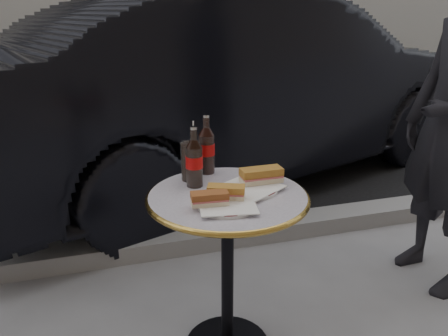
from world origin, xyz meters
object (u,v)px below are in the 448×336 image
object	(u,v)px
cola_glass	(190,161)
parked_car	(246,87)
bistro_table	(227,277)
cola_bottle_left	(194,157)
plate_left	(227,206)
plate_right	(250,189)
cola_bottle_right	(206,144)

from	to	relation	value
cola_glass	parked_car	distance (m)	2.11
bistro_table	cola_bottle_left	world-z (taller)	cola_bottle_left
plate_left	cola_glass	distance (m)	0.32
bistro_table	plate_right	size ratio (longest dim) A/B	3.40
plate_left	cola_bottle_right	world-z (taller)	cola_bottle_right
plate_left	parked_car	distance (m)	2.36
plate_left	plate_right	xyz separation A→B (m)	(0.13, 0.12, 0.00)
plate_left	parked_car	bearing A→B (deg)	69.30
parked_car	cola_glass	bearing A→B (deg)	134.74
bistro_table	plate_left	world-z (taller)	plate_left
bistro_table	cola_bottle_right	world-z (taller)	cola_bottle_right
bistro_table	cola_bottle_left	size ratio (longest dim) A/B	3.01
cola_bottle_right	cola_bottle_left	bearing A→B (deg)	-121.66
plate_right	plate_left	bearing A→B (deg)	-136.54
parked_car	plate_left	bearing A→B (deg)	139.30
plate_left	cola_bottle_right	bearing A→B (deg)	87.20
plate_right	cola_bottle_left	bearing A→B (deg)	152.15
bistro_table	plate_right	bearing A→B (deg)	7.02
cola_bottle_right	cola_glass	xyz separation A→B (m)	(-0.08, -0.06, -0.05)
cola_glass	bistro_table	bearing A→B (deg)	-61.47
bistro_table	plate_left	bearing A→B (deg)	-107.72
bistro_table	plate_right	xyz separation A→B (m)	(0.10, 0.01, 0.37)
plate_right	bistro_table	bearing A→B (deg)	-172.98
plate_right	cola_bottle_right	distance (m)	0.29
cola_bottle_left	cola_glass	xyz separation A→B (m)	(-0.00, 0.07, -0.04)
plate_left	parked_car	world-z (taller)	parked_car
cola_bottle_left	plate_right	bearing A→B (deg)	-27.85
plate_right	cola_bottle_left	xyz separation A→B (m)	(-0.20, 0.10, 0.12)
plate_right	cola_bottle_right	xyz separation A→B (m)	(-0.11, 0.24, 0.12)
plate_left	cola_glass	xyz separation A→B (m)	(-0.07, 0.30, 0.07)
cola_bottle_right	cola_glass	world-z (taller)	cola_bottle_right
plate_left	cola_bottle_left	size ratio (longest dim) A/B	0.85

